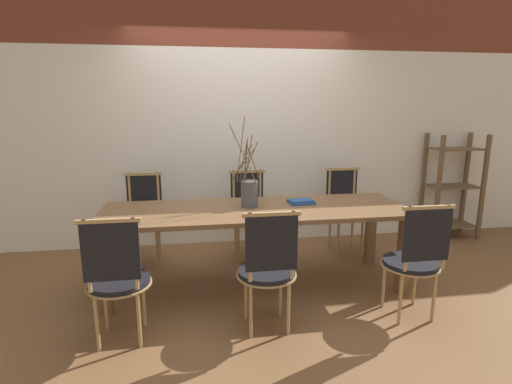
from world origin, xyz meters
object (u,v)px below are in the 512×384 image
(book_stack, at_px, (301,202))
(shelving_rack, at_px, (452,187))
(chair_near_center, at_px, (415,258))
(chair_far_center, at_px, (345,208))
(vase_centerpiece, at_px, (249,192))
(dining_table, at_px, (256,218))

(book_stack, height_order, shelving_rack, shelving_rack)
(book_stack, bearing_deg, chair_near_center, -52.21)
(chair_far_center, relative_size, vase_centerpiece, 1.18)
(book_stack, bearing_deg, vase_centerpiece, -175.20)
(chair_far_center, bearing_deg, dining_table, 33.51)
(chair_far_center, distance_m, shelving_rack, 1.55)
(dining_table, relative_size, vase_centerpiece, 3.41)
(shelving_rack, bearing_deg, chair_far_center, -169.51)
(vase_centerpiece, bearing_deg, chair_near_center, -35.28)
(dining_table, bearing_deg, shelving_rack, 21.33)
(chair_far_center, height_order, shelving_rack, shelving_rack)
(chair_near_center, relative_size, shelving_rack, 0.73)
(vase_centerpiece, bearing_deg, shelving_rack, 19.59)
(chair_near_center, xyz_separation_m, book_stack, (-0.68, 0.87, 0.26))
(vase_centerpiece, bearing_deg, dining_table, -56.07)
(chair_far_center, height_order, vase_centerpiece, vase_centerpiece)
(chair_far_center, bearing_deg, vase_centerpiece, 29.80)
(shelving_rack, bearing_deg, chair_near_center, -130.50)
(dining_table, xyz_separation_m, book_stack, (0.45, 0.12, 0.11))
(chair_near_center, bearing_deg, vase_centerpiece, 144.72)
(dining_table, xyz_separation_m, shelving_rack, (2.66, 1.04, -0.01))
(chair_far_center, bearing_deg, book_stack, 42.71)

